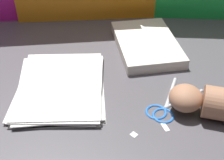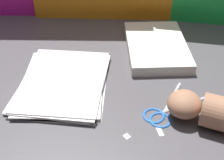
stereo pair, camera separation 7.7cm
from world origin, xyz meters
The scene contains 7 objects.
ground_plane centered at (0.00, 0.00, 0.00)m, with size 6.00×6.00×0.00m, color #4C494F.
paper_stack centered at (-0.13, 0.03, 0.01)m, with size 0.25×0.30×0.02m.
book_closed centered at (0.12, 0.23, 0.02)m, with size 0.22×0.30×0.03m.
scissors centered at (0.14, -0.05, 0.00)m, with size 0.17×0.18×0.01m.
paper_scrap_near centered at (0.13, -0.12, 0.00)m, with size 0.02×0.03×0.00m.
paper_scrap_mid centered at (0.05, -0.14, 0.00)m, with size 0.02×0.02×0.00m.
pen centered at (-0.21, -0.06, 0.00)m, with size 0.08×0.11×0.01m.
Camera 2 is at (0.07, -0.62, 0.53)m, focal length 50.00 mm.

